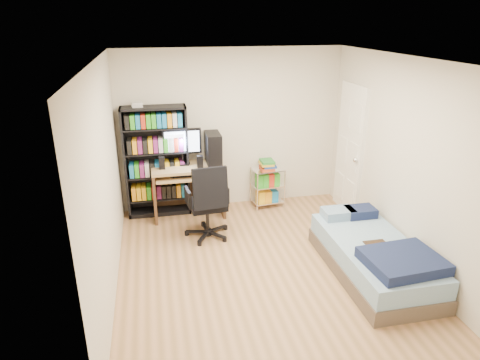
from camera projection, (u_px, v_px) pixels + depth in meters
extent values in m
cube|color=#AE7D57|center=(262.00, 267.00, 5.35)|extent=(3.50, 4.00, 0.04)
cube|color=white|center=(266.00, 57.00, 4.44)|extent=(3.50, 4.00, 0.04)
cube|color=beige|center=(231.00, 129.00, 6.74)|extent=(3.50, 0.04, 2.50)
cube|color=beige|center=(336.00, 267.00, 3.05)|extent=(3.50, 0.04, 2.50)
cube|color=beige|center=(103.00, 184.00, 4.55)|extent=(0.04, 4.00, 2.50)
cube|color=beige|center=(404.00, 162.00, 5.23)|extent=(0.04, 4.00, 2.50)
cube|color=black|center=(157.00, 162.00, 6.49)|extent=(0.95, 0.32, 1.70)
cube|color=black|center=(159.00, 197.00, 6.70)|extent=(0.89, 0.30, 0.02)
cube|color=red|center=(159.00, 190.00, 6.65)|extent=(0.83, 0.25, 0.20)
cube|color=black|center=(158.00, 175.00, 6.57)|extent=(0.89, 0.30, 0.02)
cube|color=#1972B0|center=(157.00, 168.00, 6.51)|extent=(0.83, 0.25, 0.20)
cube|color=black|center=(156.00, 152.00, 6.43)|extent=(0.89, 0.30, 0.02)
cube|color=yellow|center=(155.00, 144.00, 6.38)|extent=(0.83, 0.25, 0.20)
cube|color=black|center=(154.00, 128.00, 6.30)|extent=(0.89, 0.30, 0.02)
cube|color=green|center=(154.00, 120.00, 6.25)|extent=(0.83, 0.25, 0.20)
cube|color=silver|center=(137.00, 105.00, 6.13)|extent=(0.15, 0.13, 0.07)
cube|color=tan|center=(187.00, 167.00, 6.46)|extent=(1.07, 0.59, 0.04)
cube|color=#382A1F|center=(155.00, 194.00, 6.50)|extent=(0.04, 0.59, 0.76)
cube|color=#382A1F|center=(221.00, 189.00, 6.70)|extent=(0.04, 0.59, 0.76)
cube|color=#382A1F|center=(187.00, 184.00, 6.85)|extent=(1.03, 0.03, 0.70)
cube|color=tan|center=(188.00, 176.00, 6.42)|extent=(0.97, 0.48, 0.03)
cube|color=black|center=(188.00, 175.00, 6.39)|extent=(0.47, 0.16, 0.03)
cube|color=black|center=(182.00, 141.00, 6.42)|extent=(0.58, 0.05, 0.39)
cube|color=#C9DBFC|center=(182.00, 142.00, 6.39)|extent=(0.52, 0.01, 0.32)
cube|color=black|center=(213.00, 148.00, 6.49)|extent=(0.21, 0.45, 0.47)
cube|color=black|center=(162.00, 163.00, 6.30)|extent=(0.09, 0.09, 0.18)
cube|color=black|center=(200.00, 162.00, 6.36)|extent=(0.09, 0.09, 0.18)
cylinder|color=black|center=(207.00, 218.00, 5.99)|extent=(0.05, 0.05, 0.38)
cube|color=black|center=(207.00, 204.00, 5.92)|extent=(0.53, 0.53, 0.08)
cube|color=black|center=(210.00, 188.00, 5.61)|extent=(0.48, 0.19, 0.56)
cube|color=black|center=(188.00, 197.00, 5.79)|extent=(0.07, 0.31, 0.22)
cube|color=black|center=(225.00, 193.00, 5.94)|extent=(0.07, 0.31, 0.22)
cylinder|color=white|center=(257.00, 193.00, 6.72)|extent=(0.02, 0.02, 0.64)
cylinder|color=white|center=(285.00, 189.00, 6.86)|extent=(0.02, 0.02, 0.64)
cylinder|color=white|center=(250.00, 185.00, 7.01)|extent=(0.02, 0.02, 0.64)
cylinder|color=white|center=(276.00, 182.00, 7.15)|extent=(0.02, 0.02, 0.64)
cube|color=white|center=(267.00, 200.00, 7.02)|extent=(0.50, 0.38, 0.02)
cube|color=white|center=(267.00, 185.00, 6.92)|extent=(0.50, 0.38, 0.02)
cube|color=white|center=(268.00, 169.00, 6.83)|extent=(0.50, 0.38, 0.02)
cube|color=#A53617|center=(268.00, 164.00, 6.80)|extent=(0.23, 0.28, 0.15)
cube|color=brown|center=(372.00, 266.00, 5.17)|extent=(0.93, 1.85, 0.19)
cube|color=#81A7C0|center=(374.00, 251.00, 5.10)|extent=(0.89, 1.82, 0.22)
cube|color=#151E42|center=(403.00, 261.00, 4.58)|extent=(0.83, 0.70, 0.13)
cube|color=#A1C7E4|center=(338.00, 213.00, 5.68)|extent=(0.42, 0.28, 0.12)
cube|color=#151E42|center=(360.00, 212.00, 5.73)|extent=(0.39, 0.28, 0.12)
cube|color=#422915|center=(377.00, 245.00, 5.01)|extent=(0.26, 0.20, 0.01)
cube|color=white|center=(350.00, 150.00, 6.55)|extent=(0.05, 0.80, 2.00)
sphere|color=silver|center=(356.00, 160.00, 6.26)|extent=(0.08, 0.08, 0.08)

